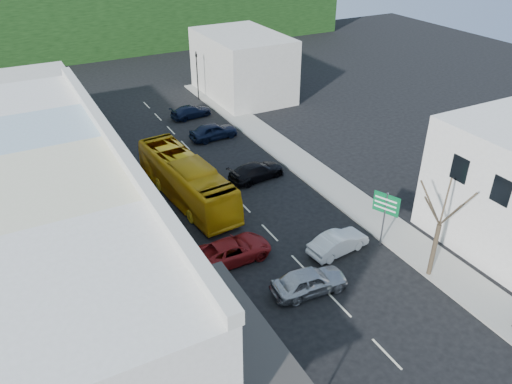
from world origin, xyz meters
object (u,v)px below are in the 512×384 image
(pedestrian_left, at_px, (167,257))
(street_tree, at_px, (439,225))
(direction_sign, at_px, (384,219))
(traffic_signal, at_px, (197,76))
(bus, at_px, (186,180))
(car_silver, at_px, (309,282))
(car_white, at_px, (338,243))
(car_red, at_px, (232,250))

(pedestrian_left, distance_m, street_tree, 16.13)
(direction_sign, bearing_deg, street_tree, -105.90)
(traffic_signal, bearing_deg, direction_sign, 75.14)
(pedestrian_left, bearing_deg, bus, -36.16)
(pedestrian_left, bearing_deg, street_tree, -126.79)
(direction_sign, relative_size, street_tree, 0.53)
(pedestrian_left, bearing_deg, traffic_signal, -32.71)
(bus, bearing_deg, car_silver, -84.92)
(bus, xyz_separation_m, car_white, (6.13, -10.85, -0.85))
(car_silver, xyz_separation_m, direction_sign, (6.70, 1.65, 1.27))
(car_silver, distance_m, street_tree, 8.11)
(car_red, distance_m, pedestrian_left, 4.06)
(car_red, bearing_deg, direction_sign, -110.17)
(car_red, relative_size, direction_sign, 1.17)
(bus, xyz_separation_m, car_red, (-0.25, -8.40, -0.85))
(car_silver, xyz_separation_m, car_red, (-2.64, 4.80, 0.00))
(car_white, height_order, traffic_signal, traffic_signal)
(bus, height_order, car_silver, bus)
(car_silver, bearing_deg, pedestrian_left, 54.19)
(direction_sign, xyz_separation_m, traffic_signal, (0.00, 31.48, 0.77))
(bus, height_order, car_red, bus)
(car_silver, height_order, car_red, same)
(car_red, relative_size, street_tree, 0.62)
(car_silver, height_order, traffic_signal, traffic_signal)
(traffic_signal, bearing_deg, pedestrian_left, 49.27)
(car_red, distance_m, street_tree, 12.45)
(car_red, distance_m, traffic_signal, 29.90)
(car_silver, bearing_deg, car_red, 34.07)
(car_white, relative_size, direction_sign, 1.12)
(car_red, distance_m, direction_sign, 9.94)
(bus, bearing_deg, traffic_signal, 60.31)
(car_silver, distance_m, pedestrian_left, 8.73)
(traffic_signal, bearing_deg, car_red, 56.89)
(bus, relative_size, pedestrian_left, 6.82)
(car_red, bearing_deg, pedestrian_left, 75.08)
(car_red, xyz_separation_m, street_tree, (9.84, -7.00, 3.01))
(car_silver, relative_size, traffic_signal, 0.80)
(car_white, xyz_separation_m, car_red, (-6.38, 2.45, 0.00))
(bus, distance_m, pedestrian_left, 8.57)
(traffic_signal, bearing_deg, bus, 50.61)
(bus, height_order, street_tree, street_tree)
(street_tree, distance_m, traffic_signal, 35.34)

